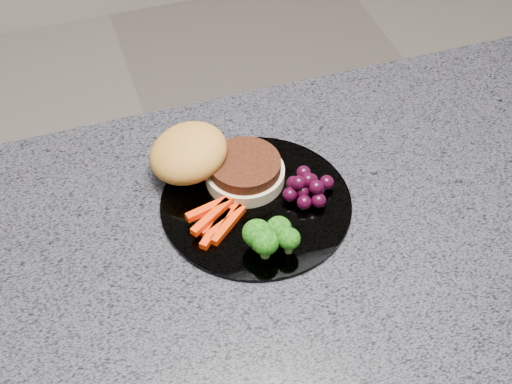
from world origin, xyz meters
TOP-DOWN VIEW (x-y plane):
  - countertop at (0.00, 0.00)m, footprint 1.20×0.60m
  - plate at (-0.02, 0.07)m, footprint 0.26×0.26m
  - burger at (-0.06, 0.14)m, footprint 0.21×0.18m
  - carrot_sticks at (-0.08, 0.05)m, footprint 0.08×0.08m
  - broccoli at (-0.03, -0.02)m, footprint 0.07×0.05m
  - grape_bunch at (0.05, 0.06)m, footprint 0.08×0.06m

SIDE VIEW (x-z plane):
  - countertop at x=0.00m, z-range 0.86..0.90m
  - plate at x=-0.02m, z-range 0.90..0.91m
  - carrot_sticks at x=-0.08m, z-range 0.90..0.92m
  - grape_bunch at x=0.05m, z-range 0.90..0.94m
  - broccoli at x=-0.03m, z-range 0.91..0.95m
  - burger at x=-0.06m, z-range 0.90..0.96m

